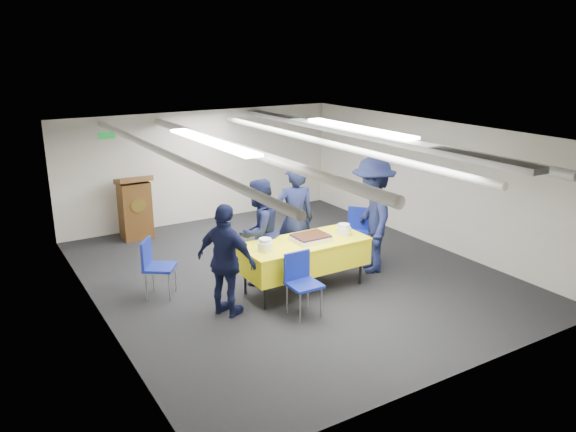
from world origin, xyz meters
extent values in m
plane|color=black|center=(0.00, 0.00, 0.00)|extent=(7.00, 7.00, 0.00)
cube|color=beige|center=(0.00, 3.49, 1.15)|extent=(6.00, 0.02, 2.30)
cube|color=beige|center=(-2.99, 0.00, 1.15)|extent=(0.02, 7.00, 2.30)
cube|color=beige|center=(2.99, 0.00, 1.15)|extent=(0.02, 7.00, 2.30)
cube|color=silver|center=(0.00, 0.00, 2.29)|extent=(6.00, 7.00, 0.02)
cylinder|color=silver|center=(-2.00, 0.00, 2.18)|extent=(0.10, 6.90, 0.10)
cylinder|color=silver|center=(-0.90, 0.00, 2.14)|extent=(0.14, 6.90, 0.14)
cylinder|color=silver|center=(0.60, 0.00, 2.10)|extent=(0.10, 6.90, 0.10)
cylinder|color=silver|center=(1.90, 0.00, 2.06)|extent=(0.14, 6.90, 0.14)
cube|color=gray|center=(1.20, 0.00, 2.20)|extent=(0.28, 6.90, 0.08)
cube|color=white|center=(-1.30, 0.00, 2.27)|extent=(0.25, 2.60, 0.04)
cube|color=white|center=(1.30, 0.00, 2.27)|extent=(0.25, 2.60, 0.04)
cube|color=#0C591E|center=(-1.90, 3.47, 1.95)|extent=(0.30, 0.04, 0.12)
cylinder|color=black|center=(-0.99, -0.94, 0.18)|extent=(0.04, 0.04, 0.36)
cylinder|color=black|center=(0.70, -0.94, 0.18)|extent=(0.04, 0.04, 0.36)
cylinder|color=black|center=(-0.99, -0.34, 0.18)|extent=(0.04, 0.04, 0.36)
cylinder|color=black|center=(0.70, -0.34, 0.18)|extent=(0.04, 0.04, 0.36)
cube|color=#FFF51A|center=(-0.14, -0.64, 0.54)|extent=(1.91, 0.82, 0.39)
cube|color=#FFF51A|center=(-0.14, -0.64, 0.76)|extent=(1.93, 0.84, 0.03)
cube|color=white|center=(-0.05, -0.66, 0.80)|extent=(0.53, 0.42, 0.06)
cube|color=black|center=(-0.05, -0.66, 0.85)|extent=(0.50, 0.40, 0.03)
sphere|color=#101299|center=(-0.28, -0.85, 0.85)|extent=(0.04, 0.04, 0.04)
sphere|color=#101299|center=(-0.28, -0.48, 0.85)|extent=(0.04, 0.04, 0.04)
sphere|color=#101299|center=(-0.16, -0.85, 0.85)|extent=(0.04, 0.04, 0.04)
sphere|color=#101299|center=(-0.16, -0.48, 0.85)|extent=(0.04, 0.04, 0.04)
sphere|color=#101299|center=(-0.05, -0.85, 0.85)|extent=(0.04, 0.04, 0.04)
sphere|color=#101299|center=(-0.05, -0.48, 0.85)|extent=(0.04, 0.04, 0.04)
sphere|color=#101299|center=(0.07, -0.85, 0.85)|extent=(0.04, 0.04, 0.04)
sphere|color=#101299|center=(0.07, -0.48, 0.85)|extent=(0.04, 0.04, 0.04)
sphere|color=#101299|center=(0.18, -0.85, 0.85)|extent=(0.04, 0.04, 0.04)
sphere|color=#101299|center=(0.18, -0.48, 0.85)|extent=(0.04, 0.04, 0.04)
sphere|color=#101299|center=(-0.30, -0.76, 0.85)|extent=(0.04, 0.04, 0.04)
sphere|color=#101299|center=(0.21, -0.76, 0.85)|extent=(0.04, 0.04, 0.04)
sphere|color=#101299|center=(-0.30, -0.66, 0.85)|extent=(0.04, 0.04, 0.04)
sphere|color=#101299|center=(0.21, -0.66, 0.85)|extent=(0.04, 0.04, 0.04)
sphere|color=#101299|center=(-0.30, -0.57, 0.85)|extent=(0.04, 0.04, 0.04)
sphere|color=#101299|center=(0.21, -0.57, 0.85)|extent=(0.04, 0.04, 0.04)
cylinder|color=white|center=(-0.83, -0.69, 0.83)|extent=(0.21, 0.21, 0.13)
cylinder|color=white|center=(-0.83, -0.69, 0.92)|extent=(0.18, 0.18, 0.05)
cylinder|color=white|center=(0.55, -0.69, 0.83)|extent=(0.22, 0.22, 0.12)
cylinder|color=white|center=(0.55, -0.69, 0.91)|extent=(0.18, 0.18, 0.05)
cube|color=brown|center=(-1.60, 3.05, 0.55)|extent=(0.55, 0.45, 1.10)
cube|color=brown|center=(-1.60, 3.02, 1.15)|extent=(0.62, 0.53, 0.21)
cylinder|color=gold|center=(-1.60, 2.81, 0.70)|extent=(0.28, 0.02, 0.28)
cylinder|color=gray|center=(-0.79, -1.54, 0.21)|extent=(0.02, 0.02, 0.43)
cylinder|color=gray|center=(-0.45, -1.54, 0.21)|extent=(0.02, 0.02, 0.43)
cylinder|color=gray|center=(-0.78, -1.20, 0.21)|extent=(0.02, 0.02, 0.43)
cylinder|color=gray|center=(-0.44, -1.20, 0.21)|extent=(0.02, 0.02, 0.43)
cube|color=navy|center=(-0.61, -1.37, 0.45)|extent=(0.42, 0.42, 0.04)
cube|color=navy|center=(-0.61, -1.18, 0.67)|extent=(0.40, 0.04, 0.40)
cylinder|color=gray|center=(1.10, 0.02, 0.21)|extent=(0.02, 0.02, 0.43)
cylinder|color=gray|center=(1.31, -0.25, 0.21)|extent=(0.02, 0.02, 0.43)
cylinder|color=gray|center=(1.36, 0.23, 0.21)|extent=(0.02, 0.02, 0.43)
cylinder|color=gray|center=(1.58, -0.03, 0.21)|extent=(0.02, 0.02, 0.43)
cube|color=navy|center=(1.34, -0.01, 0.45)|extent=(0.59, 0.59, 0.04)
cube|color=navy|center=(1.49, 0.11, 0.67)|extent=(0.28, 0.34, 0.40)
cylinder|color=gray|center=(-2.04, 0.02, 0.21)|extent=(0.02, 0.02, 0.43)
cylinder|color=gray|center=(-1.84, 0.29, 0.21)|extent=(0.02, 0.02, 0.43)
cylinder|color=gray|center=(-2.31, 0.21, 0.21)|extent=(0.02, 0.02, 0.43)
cylinder|color=gray|center=(-2.12, 0.49, 0.21)|extent=(0.02, 0.02, 0.43)
cube|color=navy|center=(-2.08, 0.25, 0.45)|extent=(0.59, 0.59, 0.04)
cube|color=navy|center=(-2.23, 0.36, 0.67)|extent=(0.26, 0.35, 0.40)
imported|color=black|center=(0.08, -0.01, 0.90)|extent=(0.75, 0.59, 1.80)
imported|color=black|center=(-0.59, -0.05, 0.83)|extent=(0.98, 0.88, 1.65)
imported|color=black|center=(-1.49, -0.80, 0.79)|extent=(0.79, 0.99, 1.57)
imported|color=black|center=(1.21, -0.57, 0.95)|extent=(1.20, 1.41, 1.89)
camera|label=1|loc=(-4.44, -7.24, 3.55)|focal=35.00mm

